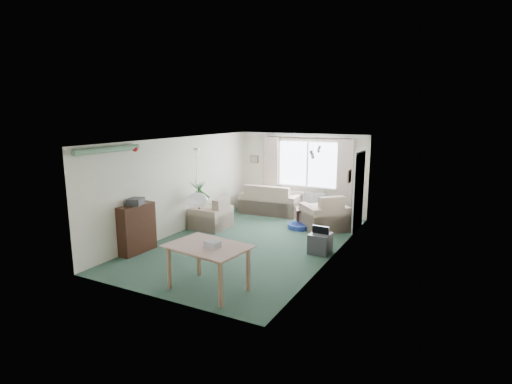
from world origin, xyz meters
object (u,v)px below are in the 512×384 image
at_px(bookshelf, 137,229).
at_px(pet_bed, 299,226).
at_px(dining_table, 209,268).
at_px(armchair_corner, 324,211).
at_px(armchair_left, 211,213).
at_px(coffee_table, 314,217).
at_px(tv_cube, 320,243).
at_px(houseplant, 199,205).
at_px(sofa, 271,199).

distance_m(bookshelf, pet_bed, 4.17).
bearing_deg(dining_table, pet_bed, 89.97).
distance_m(armchair_corner, bookshelf, 4.72).
xyz_separation_m(bookshelf, dining_table, (2.45, -0.86, -0.14)).
bearing_deg(armchair_left, pet_bed, 115.59).
distance_m(coffee_table, tv_cube, 2.27).
height_order(dining_table, tv_cube, dining_table).
bearing_deg(pet_bed, coffee_table, 70.17).
relative_size(bookshelf, houseplant, 0.80).
bearing_deg(armchair_left, coffee_table, 124.04).
distance_m(coffee_table, bookshelf, 4.71).
distance_m(armchair_left, bookshelf, 2.35).
height_order(dining_table, pet_bed, dining_table).
distance_m(armchair_corner, dining_table, 4.51).
relative_size(sofa, armchair_left, 1.94).
bearing_deg(tv_cube, armchair_left, 171.03).
xyz_separation_m(bookshelf, pet_bed, (2.45, 3.34, -0.47)).
bearing_deg(bookshelf, tv_cube, 28.96).
height_order(sofa, coffee_table, sofa).
xyz_separation_m(armchair_corner, armchair_left, (-2.69, -1.29, -0.06)).
distance_m(houseplant, pet_bed, 2.68).
bearing_deg(bookshelf, armchair_corner, 52.05).
bearing_deg(bookshelf, armchair_left, 83.69).
bearing_deg(tv_cube, sofa, 132.88).
relative_size(armchair_corner, houseplant, 0.79).
xyz_separation_m(armchair_left, tv_cube, (3.20, -0.53, -0.19)).
bearing_deg(pet_bed, tv_cube, -54.61).
xyz_separation_m(sofa, dining_table, (1.37, -5.35, -0.05)).
distance_m(sofa, bookshelf, 4.62).
distance_m(dining_table, pet_bed, 4.21).
xyz_separation_m(armchair_left, coffee_table, (2.31, 1.56, -0.19)).
distance_m(armchair_left, tv_cube, 3.25).
bearing_deg(armchair_corner, coffee_table, -78.35).
bearing_deg(armchair_left, armchair_corner, 115.57).
distance_m(coffee_table, pet_bed, 0.60).
xyz_separation_m(armchair_corner, coffee_table, (-0.38, 0.27, -0.25)).
height_order(coffee_table, pet_bed, coffee_table).
xyz_separation_m(sofa, tv_cube, (2.47, -2.69, -0.23)).
xyz_separation_m(armchair_corner, bookshelf, (-3.03, -3.62, 0.06)).
relative_size(armchair_left, dining_table, 0.73).
bearing_deg(houseplant, armchair_corner, 29.13).
height_order(armchair_left, tv_cube, armchair_left).
xyz_separation_m(dining_table, tv_cube, (1.09, 2.66, -0.17)).
xyz_separation_m(coffee_table, pet_bed, (-0.20, -0.55, -0.16)).
bearing_deg(coffee_table, sofa, 158.97).
relative_size(sofa, dining_table, 1.42).
bearing_deg(armchair_corner, sofa, -67.27).
relative_size(coffee_table, dining_table, 0.77).
relative_size(armchair_corner, coffee_table, 1.09).
bearing_deg(armchair_left, houseplant, -27.20).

